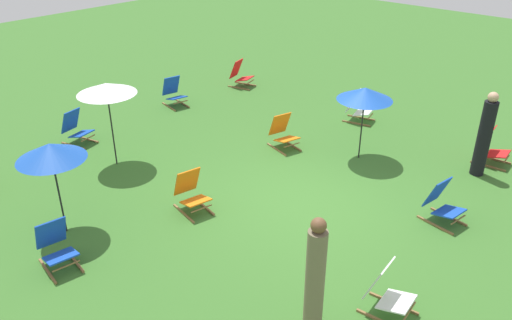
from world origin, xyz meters
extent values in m
plane|color=#386B28|center=(0.00, 0.00, 0.00)|extent=(40.00, 40.00, 0.00)
cube|color=olive|center=(-1.85, 1.37, 0.02)|extent=(0.19, 0.75, 0.04)
cube|color=olive|center=(-1.42, 1.28, 0.02)|extent=(0.19, 0.75, 0.04)
cube|color=orange|center=(-1.66, 1.23, 0.27)|extent=(0.56, 0.52, 0.13)
cube|color=orange|center=(-1.60, 1.52, 0.55)|extent=(0.52, 0.34, 0.57)
cylinder|color=olive|center=(-1.70, 1.03, 0.20)|extent=(0.44, 0.12, 0.03)
cube|color=olive|center=(1.49, 5.84, 0.02)|extent=(0.19, 0.75, 0.04)
cube|color=olive|center=(1.92, 5.75, 0.02)|extent=(0.19, 0.75, 0.04)
cube|color=#1947B7|center=(1.68, 5.70, 0.27)|extent=(0.56, 0.52, 0.13)
cube|color=#1947B7|center=(1.74, 5.99, 0.55)|extent=(0.52, 0.34, 0.57)
cylinder|color=olive|center=(1.64, 5.50, 0.20)|extent=(0.44, 0.11, 0.03)
cube|color=olive|center=(4.00, 1.26, 0.02)|extent=(0.22, 0.75, 0.04)
cube|color=olive|center=(4.43, 1.36, 0.02)|extent=(0.22, 0.75, 0.04)
cube|color=white|center=(4.24, 1.21, 0.27)|extent=(0.57, 0.54, 0.13)
cube|color=white|center=(4.17, 1.50, 0.55)|extent=(0.53, 0.36, 0.57)
cylinder|color=olive|center=(4.29, 1.02, 0.20)|extent=(0.43, 0.13, 0.03)
cube|color=olive|center=(-1.38, -2.75, 0.02)|extent=(0.11, 0.76, 0.04)
cube|color=white|center=(-1.58, -2.87, 0.27)|extent=(0.52, 0.48, 0.13)
cube|color=white|center=(-1.61, -2.57, 0.55)|extent=(0.50, 0.29, 0.57)
cylinder|color=olive|center=(-1.56, -3.07, 0.20)|extent=(0.44, 0.07, 0.03)
cube|color=olive|center=(-4.41, 1.73, 0.02)|extent=(0.16, 0.76, 0.04)
cube|color=olive|center=(-3.97, 1.66, 0.02)|extent=(0.16, 0.76, 0.04)
cube|color=#1947B7|center=(-4.21, 1.59, 0.27)|extent=(0.54, 0.51, 0.13)
cube|color=#1947B7|center=(-4.16, 1.89, 0.55)|extent=(0.51, 0.32, 0.57)
cylinder|color=olive|center=(-4.24, 1.40, 0.20)|extent=(0.44, 0.10, 0.03)
cube|color=olive|center=(0.94, -2.32, 0.02)|extent=(0.16, 0.76, 0.04)
cube|color=olive|center=(1.38, -2.39, 0.02)|extent=(0.16, 0.76, 0.04)
cube|color=#1947B7|center=(1.14, -2.46, 0.27)|extent=(0.54, 0.50, 0.13)
cube|color=#1947B7|center=(1.19, -2.16, 0.55)|extent=(0.51, 0.32, 0.57)
cylinder|color=olive|center=(1.11, -2.66, 0.20)|extent=(0.44, 0.10, 0.03)
cube|color=olive|center=(-1.67, 5.57, 0.02)|extent=(0.21, 0.75, 0.04)
cube|color=olive|center=(-1.24, 5.67, 0.02)|extent=(0.21, 0.75, 0.04)
cube|color=#1947B7|center=(-1.43, 5.52, 0.27)|extent=(0.57, 0.53, 0.13)
cube|color=#1947B7|center=(-1.50, 5.81, 0.55)|extent=(0.52, 0.35, 0.57)
cylinder|color=olive|center=(-1.39, 5.33, 0.20)|extent=(0.43, 0.13, 0.03)
cube|color=olive|center=(1.42, 1.82, 0.02)|extent=(0.24, 0.74, 0.04)
cube|color=olive|center=(1.84, 1.70, 0.02)|extent=(0.24, 0.74, 0.04)
cube|color=orange|center=(1.60, 1.67, 0.27)|extent=(0.58, 0.54, 0.13)
cube|color=orange|center=(1.68, 1.95, 0.55)|extent=(0.53, 0.37, 0.57)
cylinder|color=olive|center=(1.55, 1.47, 0.20)|extent=(0.43, 0.14, 0.03)
cube|color=olive|center=(3.89, -2.20, 0.02)|extent=(0.10, 0.76, 0.04)
cube|color=olive|center=(4.33, -2.17, 0.02)|extent=(0.10, 0.76, 0.04)
cube|color=red|center=(4.12, -2.29, 0.27)|extent=(0.52, 0.47, 0.13)
cube|color=red|center=(4.09, -1.99, 0.55)|extent=(0.50, 0.29, 0.57)
cylinder|color=olive|center=(4.14, -2.48, 0.20)|extent=(0.44, 0.07, 0.03)
cube|color=olive|center=(3.96, 5.46, 0.02)|extent=(0.22, 0.75, 0.04)
cube|color=olive|center=(4.38, 5.57, 0.02)|extent=(0.22, 0.75, 0.04)
cube|color=red|center=(4.19, 5.42, 0.27)|extent=(0.57, 0.54, 0.13)
cube|color=red|center=(4.12, 5.71, 0.55)|extent=(0.53, 0.36, 0.57)
cylinder|color=olive|center=(4.24, 5.22, 0.20)|extent=(0.43, 0.14, 0.03)
cylinder|color=black|center=(-1.48, 4.06, 0.93)|extent=(0.03, 0.03, 1.86)
cone|color=white|center=(-1.48, 4.06, 1.77)|extent=(1.25, 1.25, 0.23)
cylinder|color=black|center=(2.38, 0.18, 0.83)|extent=(0.03, 0.03, 1.65)
cone|color=#194CB2|center=(2.38, 0.18, 1.54)|extent=(1.21, 1.21, 0.28)
cylinder|color=black|center=(-3.61, 2.54, 0.85)|extent=(0.03, 0.03, 1.71)
cone|color=#194CB2|center=(-3.61, 2.54, 1.59)|extent=(1.15, 1.15, 0.29)
cylinder|color=black|center=(3.42, -2.13, 0.83)|extent=(0.31, 0.31, 1.65)
sphere|color=tan|center=(3.42, -2.13, 1.75)|extent=(0.21, 0.21, 0.21)
cylinder|color=#72664C|center=(-2.56, -2.13, 0.82)|extent=(0.26, 0.26, 1.64)
sphere|color=brown|center=(-2.56, -2.13, 1.73)|extent=(0.21, 0.21, 0.21)
camera|label=1|loc=(-7.02, -5.08, 5.38)|focal=36.18mm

